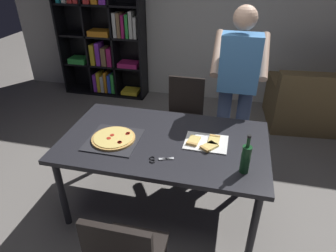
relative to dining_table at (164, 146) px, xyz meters
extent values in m
plane|color=gray|center=(0.00, 0.00, -0.68)|extent=(12.00, 12.00, 0.00)
cube|color=silver|center=(0.00, 2.60, 0.72)|extent=(6.40, 0.10, 2.80)
cube|color=#232328|center=(0.00, 0.00, 0.05)|extent=(1.76, 1.03, 0.04)
cylinder|color=#232328|center=(-0.80, -0.43, -0.33)|extent=(0.06, 0.06, 0.71)
cylinder|color=#232328|center=(0.80, -0.43, -0.33)|extent=(0.06, 0.06, 0.71)
cylinder|color=#232328|center=(-0.80, 0.43, -0.33)|extent=(0.06, 0.06, 0.71)
cylinder|color=#232328|center=(0.80, 0.43, -0.33)|extent=(0.06, 0.06, 0.71)
cylinder|color=black|center=(-0.18, -0.73, -0.48)|extent=(0.04, 0.04, 0.41)
cube|color=black|center=(0.00, 0.91, -0.25)|extent=(0.42, 0.42, 0.04)
cube|color=black|center=(0.00, 1.10, -0.01)|extent=(0.42, 0.04, 0.45)
cylinder|color=black|center=(-0.18, 0.73, -0.48)|extent=(0.04, 0.04, 0.41)
cylinder|color=black|center=(0.18, 0.73, -0.48)|extent=(0.04, 0.04, 0.41)
cylinder|color=black|center=(-0.18, 1.09, -0.48)|extent=(0.04, 0.04, 0.41)
cylinder|color=black|center=(0.18, 1.09, -0.48)|extent=(0.04, 0.04, 0.41)
cube|color=brown|center=(1.90, 2.05, -0.48)|extent=(1.77, 1.00, 0.40)
cube|color=brown|center=(1.13, 1.98, -0.18)|extent=(0.24, 0.86, 0.20)
cube|color=black|center=(-2.29, 2.35, 0.29)|extent=(0.03, 0.35, 1.95)
cube|color=black|center=(-0.92, 2.35, 0.29)|extent=(0.03, 0.35, 1.95)
cube|color=black|center=(-1.61, 2.35, -0.67)|extent=(1.40, 0.35, 0.03)
cube|color=black|center=(-1.61, 2.51, 0.29)|extent=(1.40, 0.03, 1.95)
cube|color=black|center=(-1.61, 2.35, -0.18)|extent=(1.34, 0.29, 0.03)
cube|color=black|center=(-1.61, 2.35, 0.29)|extent=(1.34, 0.29, 0.03)
cube|color=black|center=(-1.61, 2.35, 0.76)|extent=(1.34, 0.29, 0.03)
cube|color=black|center=(-1.83, 2.35, 0.29)|extent=(0.03, 0.29, 1.89)
cube|color=black|center=(-1.38, 2.35, 0.29)|extent=(0.03, 0.29, 1.89)
cube|color=purple|center=(-1.77, 2.33, -0.49)|extent=(0.06, 0.22, 0.30)
cube|color=yellow|center=(-1.70, 2.33, -0.47)|extent=(0.05, 0.22, 0.34)
cube|color=silver|center=(-1.64, 2.33, -0.50)|extent=(0.05, 0.22, 0.28)
cube|color=orange|center=(-1.58, 2.33, -0.46)|extent=(0.04, 0.22, 0.35)
cube|color=blue|center=(-1.51, 2.33, -0.48)|extent=(0.05, 0.22, 0.31)
cube|color=green|center=(-1.45, 2.33, -0.47)|extent=(0.05, 0.22, 0.34)
cube|color=yellow|center=(-1.16, 2.33, -0.61)|extent=(0.28, 0.25, 0.06)
cube|color=green|center=(-2.05, 2.33, -0.12)|extent=(0.29, 0.25, 0.08)
cube|color=yellow|center=(-1.75, 2.33, 0.00)|extent=(0.07, 0.22, 0.33)
cube|color=purple|center=(-1.66, 2.33, 0.02)|extent=(0.07, 0.22, 0.37)
cube|color=olive|center=(-1.56, 2.33, -0.02)|extent=(0.08, 0.22, 0.29)
cube|color=#B21E66|center=(-1.46, 2.33, -0.02)|extent=(0.08, 0.22, 0.29)
cube|color=#B21E66|center=(-1.16, 2.33, -0.13)|extent=(0.33, 0.25, 0.07)
cube|color=orange|center=(-1.61, 2.33, 0.35)|extent=(0.34, 0.25, 0.08)
cube|color=silver|center=(-1.32, 2.33, 0.49)|extent=(0.05, 0.22, 0.36)
cube|color=olive|center=(-1.26, 2.33, 0.49)|extent=(0.05, 0.22, 0.36)
cube|color=#B21E66|center=(-1.19, 2.33, 0.47)|extent=(0.04, 0.22, 0.34)
cube|color=green|center=(-1.13, 2.33, 0.48)|extent=(0.04, 0.22, 0.35)
cube|color=silver|center=(-1.06, 2.33, 0.50)|extent=(0.05, 0.22, 0.39)
cube|color=silver|center=(-1.00, 2.33, 0.46)|extent=(0.04, 0.22, 0.31)
cylinder|color=#38476B|center=(0.66, 0.76, -0.21)|extent=(0.14, 0.14, 0.95)
cylinder|color=#38476B|center=(0.46, 0.76, -0.21)|extent=(0.14, 0.14, 0.95)
cube|color=#4C8CD1|center=(0.56, 0.76, 0.54)|extent=(0.38, 0.22, 0.55)
sphere|color=#E0B293|center=(0.56, 0.76, 0.96)|extent=(0.22, 0.22, 0.22)
cylinder|color=#E0B293|center=(0.79, 0.94, 0.57)|extent=(0.09, 0.50, 0.39)
cylinder|color=#E0B293|center=(0.33, 0.94, 0.57)|extent=(0.09, 0.50, 0.39)
cube|color=#2D2D33|center=(-0.42, -0.11, 0.07)|extent=(0.43, 0.43, 0.01)
cylinder|color=tan|center=(-0.42, -0.11, 0.09)|extent=(0.37, 0.37, 0.02)
cylinder|color=#EACC6B|center=(-0.42, -0.11, 0.10)|extent=(0.34, 0.34, 0.01)
cylinder|color=#B22819|center=(-0.32, -0.03, 0.10)|extent=(0.04, 0.04, 0.00)
cylinder|color=#B22819|center=(-0.44, -0.09, 0.10)|extent=(0.04, 0.04, 0.00)
cylinder|color=#B22819|center=(-0.45, -0.14, 0.10)|extent=(0.04, 0.04, 0.00)
cylinder|color=#B22819|center=(-0.33, -0.18, 0.10)|extent=(0.04, 0.04, 0.00)
cylinder|color=#B22819|center=(-0.32, -0.02, 0.10)|extent=(0.04, 0.04, 0.00)
cylinder|color=#B22819|center=(-0.34, -0.17, 0.10)|extent=(0.04, 0.04, 0.00)
cube|color=white|center=(0.36, 0.03, 0.07)|extent=(0.36, 0.28, 0.01)
cube|color=#EACC6B|center=(0.25, 0.02, 0.09)|extent=(0.11, 0.15, 0.02)
cube|color=tan|center=(0.25, -0.04, 0.09)|extent=(0.09, 0.04, 0.02)
cube|color=#EACC6B|center=(0.42, 0.06, 0.09)|extent=(0.10, 0.14, 0.02)
cube|color=tan|center=(0.42, 0.12, 0.09)|extent=(0.09, 0.03, 0.02)
cube|color=#EACC6B|center=(0.39, -0.04, 0.09)|extent=(0.16, 0.17, 0.02)
cube|color=tan|center=(0.36, -0.09, 0.09)|extent=(0.09, 0.07, 0.02)
cylinder|color=#194723|center=(0.67, -0.28, 0.18)|extent=(0.07, 0.07, 0.22)
cylinder|color=#194723|center=(0.67, -0.28, 0.33)|extent=(0.03, 0.03, 0.08)
cylinder|color=black|center=(0.67, -0.28, 0.37)|extent=(0.03, 0.03, 0.02)
cube|color=silver|center=(0.08, -0.27, 0.07)|extent=(0.11, 0.06, 0.01)
cube|color=silver|center=(0.08, -0.27, 0.07)|extent=(0.12, 0.04, 0.01)
torus|color=black|center=(-0.03, -0.28, 0.07)|extent=(0.06, 0.06, 0.01)
torus|color=black|center=(-0.01, -0.32, 0.07)|extent=(0.06, 0.06, 0.01)
camera|label=1|loc=(0.52, -2.08, 1.48)|focal=31.88mm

